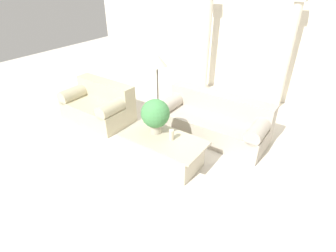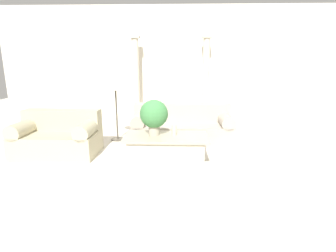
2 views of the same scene
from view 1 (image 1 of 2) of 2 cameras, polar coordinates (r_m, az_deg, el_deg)
The scene contains 10 objects.
ground_plane at distance 4.66m, azimuth 2.15°, elevation -6.16°, with size 16.00×16.00×0.00m, color silver.
wall_back at distance 6.82m, azimuth 18.66°, elevation 19.27°, with size 10.00×0.06×3.20m.
sofa_long at distance 5.10m, azimuth 9.96°, elevation 1.29°, with size 2.06×0.86×0.79m.
loveseat at distance 5.79m, azimuth -14.75°, elevation 4.56°, with size 1.44×0.86×0.79m.
coffee_table at distance 4.35m, azimuth -1.00°, elevation -5.17°, with size 1.39×0.70×0.48m.
potted_plant at distance 4.20m, azimuth -2.77°, elevation 2.59°, with size 0.47×0.47×0.59m.
pillar_candle at distance 4.13m, azimuth 0.74°, elevation -1.94°, with size 0.08×0.08×0.18m.
floor_lamp at distance 5.50m, azimuth -2.39°, elevation 13.46°, with size 0.42×0.42×1.36m.
column_left at distance 6.91m, azimuth 8.33°, elevation 17.19°, with size 0.26×0.26×2.34m.
column_right at distance 6.30m, azimuth 24.36°, elevation 13.50°, with size 0.26×0.26×2.34m.
Camera 1 is at (1.99, -3.13, 2.81)m, focal length 28.00 mm.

